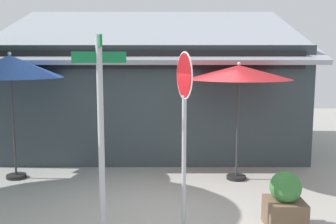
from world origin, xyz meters
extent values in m
cube|color=#9E9B93|center=(0.00, 0.00, -0.05)|extent=(28.00, 28.00, 0.10)
cube|color=#333D42|center=(-0.77, 5.07, 1.52)|extent=(8.36, 5.04, 3.05)
cube|color=#999EA8|center=(-0.77, 4.92, 3.50)|extent=(8.86, 5.50, 1.85)
cube|color=black|center=(-0.77, 2.51, 2.70)|extent=(7.76, 0.16, 0.44)
cylinder|color=#A8AAB2|center=(-1.17, -1.38, 1.53)|extent=(0.09, 0.09, 3.06)
cube|color=#116B38|center=(-1.17, -1.38, 2.96)|extent=(0.22, 0.75, 0.16)
cube|color=#116B38|center=(-1.17, -1.38, 2.74)|extent=(0.75, 0.22, 0.16)
cube|color=white|center=(-1.28, -0.98, 2.96)|extent=(0.05, 0.07, 0.16)
cylinder|color=#A8AAB2|center=(0.05, -0.99, 1.08)|extent=(0.07, 0.07, 2.16)
cylinder|color=white|center=(0.05, -0.99, 2.47)|extent=(0.22, 0.71, 0.73)
cylinder|color=red|center=(0.05, -0.99, 2.47)|extent=(0.21, 0.66, 0.68)
cylinder|color=black|center=(-3.69, 1.68, 0.04)|extent=(0.44, 0.44, 0.08)
cylinder|color=#333335|center=(-3.69, 1.68, 1.18)|extent=(0.05, 0.05, 2.35)
cone|color=#2D56B7|center=(-3.69, 1.68, 2.55)|extent=(2.30, 2.30, 0.50)
sphere|color=silver|center=(-3.69, 1.68, 2.83)|extent=(0.08, 0.08, 0.08)
cylinder|color=black|center=(1.36, 1.60, 0.04)|extent=(0.44, 0.44, 0.08)
cylinder|color=#333335|center=(1.36, 1.60, 1.16)|extent=(0.05, 0.05, 2.32)
cone|color=#B21E23|center=(1.36, 1.60, 2.43)|extent=(2.32, 2.32, 0.31)
sphere|color=silver|center=(1.36, 1.60, 2.61)|extent=(0.08, 0.08, 0.08)
cube|color=brown|center=(1.69, -0.92, 0.23)|extent=(0.60, 0.60, 0.46)
sphere|color=#387538|center=(1.69, -0.92, 0.68)|extent=(0.51, 0.51, 0.51)
camera|label=1|loc=(-0.20, -6.87, 2.73)|focal=41.11mm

